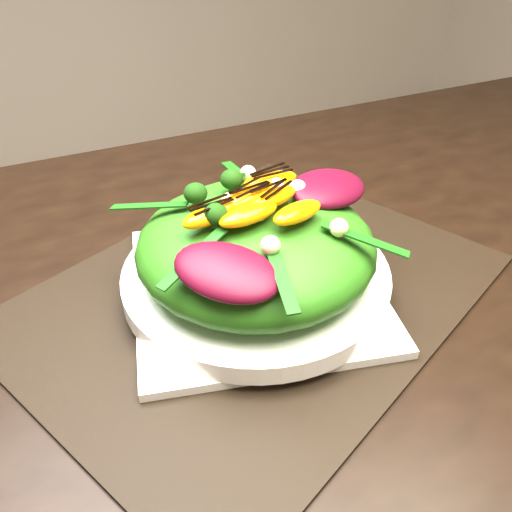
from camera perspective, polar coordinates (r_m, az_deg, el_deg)
name	(u,v)px	position (r m, az deg, el deg)	size (l,w,h in m)	color
dining_table	(293,320)	(0.56, 3.90, -6.78)	(1.60, 0.90, 0.75)	black
placemat	(256,292)	(0.56, 0.00, -3.81)	(0.47, 0.36, 0.00)	black
plate_base	(256,287)	(0.56, 0.00, -3.29)	(0.24, 0.24, 0.01)	white
salad_bowl	(256,276)	(0.55, 0.00, -2.11)	(0.27, 0.27, 0.02)	white
lettuce_mound	(256,245)	(0.52, 0.00, 1.12)	(0.23, 0.23, 0.08)	#2A6412
radicchio_leaf	(328,188)	(0.55, 7.59, 7.07)	(0.09, 0.06, 0.02)	#410616
orange_segment	(234,195)	(0.51, -2.28, 6.40)	(0.06, 0.02, 0.02)	orange
broccoli_floret	(184,207)	(0.49, -7.55, 5.14)	(0.03, 0.03, 0.03)	#0E3209
macadamia_nut	(291,215)	(0.48, 3.72, 4.36)	(0.02, 0.02, 0.02)	beige
balsamic_drizzle	(234,187)	(0.51, -2.31, 7.22)	(0.05, 0.00, 0.00)	black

